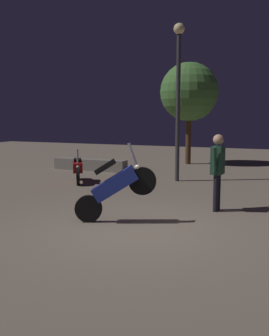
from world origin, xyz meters
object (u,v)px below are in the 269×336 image
Objects in this scene: streetlamp_near at (178,83)px; motorcycle_red_parked_right at (78,169)px; person_rider_beside at (218,165)px; motorcycle_blue_foreground at (115,187)px.

motorcycle_red_parked_right is at bearing -152.78° from streetlamp_near.
person_rider_beside is (4.96, -2.12, 0.62)m from motorcycle_red_parked_right.
person_rider_beside reaches higher than motorcycle_red_parked_right.
streetlamp_near reaches higher than person_rider_beside.
person_rider_beside is 0.34× the size of streetlamp_near.
streetlamp_near is (-0.32, 5.42, 2.48)m from motorcycle_blue_foreground.
streetlamp_near reaches higher than motorcycle_blue_foreground.
streetlamp_near is at bearing -55.14° from person_rider_beside.
motorcycle_blue_foreground is at bearing -86.57° from streetlamp_near.
person_rider_beside is at bearing 25.92° from motorcycle_blue_foreground.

